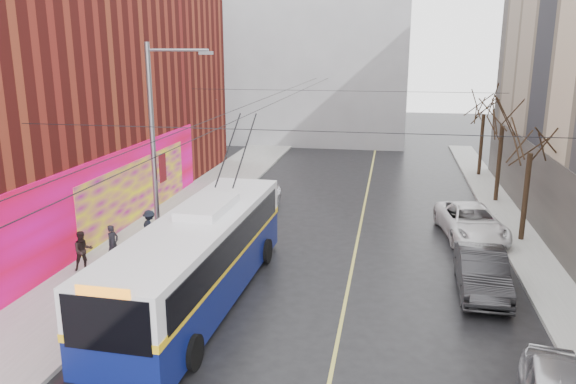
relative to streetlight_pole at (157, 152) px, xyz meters
name	(u,v)px	position (x,y,z in m)	size (l,w,h in m)	color
sidewalk_left	(142,246)	(-1.86, 2.00, -4.77)	(4.00, 60.00, 0.15)	gray
sidewalk_right	(542,273)	(15.14, 2.00, -4.77)	(2.00, 60.00, 0.15)	gray
lane_line	(356,246)	(7.64, 4.00, -4.84)	(0.12, 50.00, 0.01)	#BFB74C
building_far	(303,45)	(0.14, 34.99, 4.17)	(20.50, 12.10, 18.00)	gray
streetlight_pole	(157,152)	(0.00, 0.00, 0.00)	(2.65, 0.60, 9.00)	slate
catenary_wires	(272,105)	(3.60, 4.77, 1.40)	(18.00, 60.00, 0.22)	black
tree_near	(532,136)	(15.14, 6.00, 0.13)	(3.20, 3.20, 6.40)	black
tree_mid	(504,112)	(15.14, 13.00, 0.41)	(3.20, 3.20, 6.68)	black
tree_far	(485,103)	(15.14, 20.00, 0.30)	(3.20, 3.20, 6.57)	black
pigeons_flying	(234,80)	(2.99, 0.69, 2.73)	(2.41, 3.81, 2.11)	slate
trolleybus	(199,258)	(2.57, -2.79, -3.18)	(3.27, 12.77, 6.01)	#0A134F
parked_car_b	(482,272)	(12.49, -0.09, -4.06)	(1.67, 4.78, 1.57)	#232325
parked_car_c	(471,222)	(12.88, 6.25, -4.08)	(2.55, 5.52, 1.53)	white
following_car	(255,198)	(1.77, 8.67, -4.10)	(1.77, 4.41, 1.50)	silver
pedestrian_a	(113,243)	(-2.14, -0.10, -3.91)	(0.57, 0.38, 1.57)	black
pedestrian_b	(83,251)	(-2.89, -1.13, -3.89)	(0.78, 0.61, 1.61)	black
pedestrian_c	(150,227)	(-1.52, 2.15, -3.90)	(1.03, 0.59, 1.60)	black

